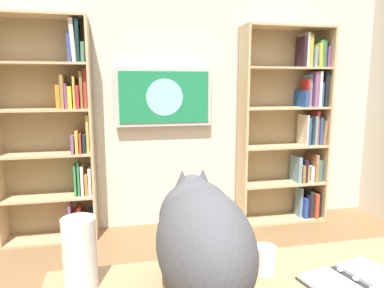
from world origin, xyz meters
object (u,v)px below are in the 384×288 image
paper_towel_roll (80,254)px  coffee_mug (265,259)px  cat (202,236)px  open_binder (355,281)px  bookshelf_right (56,132)px  wall_mounted_tv (164,97)px  bookshelf_left (294,126)px

paper_towel_roll → coffee_mug: (-0.64, 0.03, -0.07)m
cat → open_binder: bearing=172.0°
open_binder → bookshelf_right: bearing=-60.6°
paper_towel_roll → cat: bearing=165.6°
wall_mounted_tv → cat: wall_mounted_tv is taller
open_binder → bookshelf_left: bearing=-113.3°
bookshelf_right → open_binder: bearing=119.4°
bookshelf_left → cat: 2.71m
bookshelf_left → bookshelf_right: bookshelf_right is taller
bookshelf_left → wall_mounted_tv: size_ratio=2.13×
bookshelf_right → coffee_mug: bearing=115.5°
cat → bookshelf_left: bearing=-124.1°
coffee_mug → open_binder: bearing=152.7°
wall_mounted_tv → coffee_mug: 2.32m
wall_mounted_tv → paper_towel_roll: size_ratio=3.80×
open_binder → paper_towel_roll: (0.91, -0.17, 0.11)m
cat → open_binder: cat is taller
bookshelf_right → cat: bearing=109.3°
cat → bookshelf_right: bearing=-70.7°
bookshelf_right → wall_mounted_tv: bookshelf_right is taller
open_binder → cat: bearing=-8.0°
cat → paper_towel_roll: 0.41m
open_binder → paper_towel_roll: paper_towel_roll is taller
bookshelf_right → open_binder: 2.67m
paper_towel_roll → bookshelf_left: bearing=-131.7°
bookshelf_right → open_binder: bookshelf_right is taller
bookshelf_right → coffee_mug: size_ratio=20.71×
bookshelf_left → cat: size_ratio=3.11×
paper_towel_roll → coffee_mug: bearing=177.0°
coffee_mug → wall_mounted_tv: bearing=-88.6°
bookshelf_right → paper_towel_roll: 2.19m
open_binder → paper_towel_roll: 0.93m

